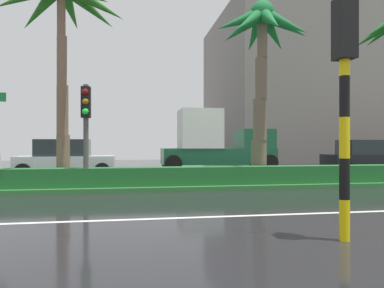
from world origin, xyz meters
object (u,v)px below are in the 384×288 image
(traffic_signal_foreground, at_px, (344,71))
(box_truck_lead, at_px, (216,143))
(car_in_traffic_third, at_px, (66,159))
(car_in_traffic_fourth, at_px, (365,157))
(palm_tree_centre, at_px, (61,9))
(palm_tree_centre_right, at_px, (262,42))
(traffic_signal_median_right, at_px, (86,117))

(traffic_signal_foreground, bearing_deg, box_truck_lead, -95.85)
(traffic_signal_foreground, xyz_separation_m, car_in_traffic_third, (-6.24, 12.26, -1.83))
(box_truck_lead, height_order, car_in_traffic_fourth, box_truck_lead)
(palm_tree_centre, relative_size, palm_tree_centre_right, 1.11)
(palm_tree_centre, height_order, box_truck_lead, palm_tree_centre)
(palm_tree_centre, bearing_deg, car_in_traffic_third, 97.90)
(palm_tree_centre, xyz_separation_m, traffic_signal_median_right, (0.93, -1.18, -3.70))
(palm_tree_centre, bearing_deg, traffic_signal_median_right, -51.67)
(palm_tree_centre, xyz_separation_m, car_in_traffic_third, (-0.64, 4.61, -5.23))
(traffic_signal_foreground, bearing_deg, car_in_traffic_third, -63.02)
(traffic_signal_median_right, xyz_separation_m, car_in_traffic_third, (-1.57, 5.79, -1.53))
(traffic_signal_median_right, relative_size, car_in_traffic_third, 0.75)
(palm_tree_centre_right, xyz_separation_m, traffic_signal_median_right, (-6.03, -0.87, -2.85))
(box_truck_lead, bearing_deg, car_in_traffic_third, -158.67)
(box_truck_lead, bearing_deg, palm_tree_centre, -133.10)
(traffic_signal_median_right, bearing_deg, car_in_traffic_fourth, 23.36)
(palm_tree_centre, bearing_deg, car_in_traffic_fourth, 17.91)
(palm_tree_centre_right, distance_m, traffic_signal_foreground, 7.88)
(traffic_signal_median_right, xyz_separation_m, car_in_traffic_fourth, (13.59, 5.87, -1.53))
(car_in_traffic_third, bearing_deg, traffic_signal_median_right, -74.81)
(palm_tree_centre, xyz_separation_m, palm_tree_centre_right, (6.96, -0.31, -0.85))
(traffic_signal_foreground, relative_size, car_in_traffic_third, 0.90)
(traffic_signal_foreground, xyz_separation_m, car_in_traffic_fourth, (8.93, 12.34, -1.83))
(palm_tree_centre_right, distance_m, car_in_traffic_fourth, 10.07)
(palm_tree_centre, bearing_deg, traffic_signal_foreground, -53.78)
(palm_tree_centre, xyz_separation_m, box_truck_lead, (7.17, 7.66, -4.51))
(traffic_signal_median_right, distance_m, traffic_signal_foreground, 7.98)
(box_truck_lead, bearing_deg, car_in_traffic_fourth, -21.96)
(traffic_signal_median_right, height_order, car_in_traffic_third, traffic_signal_median_right)
(palm_tree_centre_right, distance_m, traffic_signal_median_right, 6.73)
(palm_tree_centre_right, bearing_deg, traffic_signal_foreground, -100.55)
(traffic_signal_median_right, bearing_deg, traffic_signal_foreground, -54.18)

